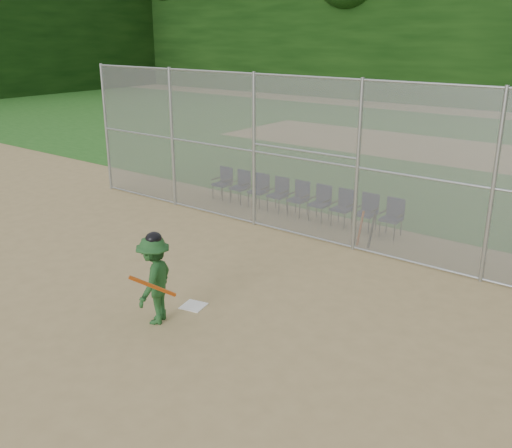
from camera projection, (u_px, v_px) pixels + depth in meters
The scene contains 16 objects.
ground at pixel (173, 315), 10.48m from camera, with size 100.00×100.00×0.00m, color tan.
grass_strip at pixel (481, 155), 23.96m from camera, with size 100.00×100.00×0.00m, color #245E1C.
dirt_patch_far at pixel (481, 155), 23.95m from camera, with size 24.00×24.00×0.00m, color tan.
backstop_fence at pixel (320, 159), 13.56m from camera, with size 16.09×0.09×4.00m.
home_plate at pixel (194, 306), 10.81m from camera, with size 0.42×0.42×0.02m, color white.
batter_at_plate at pixel (154, 279), 10.00m from camera, with size 1.14×1.33×1.71m.
spare_bats at pixel (366, 229), 13.74m from camera, with size 0.36×0.32×0.83m.
chair_0 at pixel (222, 183), 17.62m from camera, with size 0.54×0.52×0.96m, color #0F1538, non-canonical shape.
chair_1 at pixel (239, 187), 17.21m from camera, with size 0.54×0.52×0.96m, color #0F1538, non-canonical shape.
chair_2 at pixel (258, 191), 16.80m from camera, with size 0.54×0.52×0.96m, color #0F1538, non-canonical shape.
chair_3 at pixel (277, 195), 16.39m from camera, with size 0.54×0.52×0.96m, color #0F1538, non-canonical shape.
chair_4 at pixel (298, 199), 15.98m from camera, with size 0.54×0.52×0.96m, color #0F1538, non-canonical shape.
chair_5 at pixel (319, 203), 15.57m from camera, with size 0.54×0.52×0.96m, color #0F1538, non-canonical shape.
chair_6 at pixel (342, 208), 15.16m from camera, with size 0.54×0.52×0.96m, color #0F1538, non-canonical shape.
chair_7 at pixel (366, 213), 14.75m from camera, with size 0.54×0.52×0.96m, color #0F1538, non-canonical shape.
chair_8 at pixel (391, 218), 14.35m from camera, with size 0.54×0.52×0.96m, color #0F1538, non-canonical shape.
Camera 1 is at (6.95, -6.48, 4.97)m, focal length 40.00 mm.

